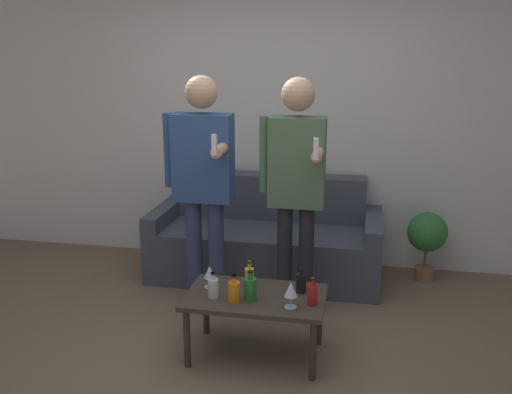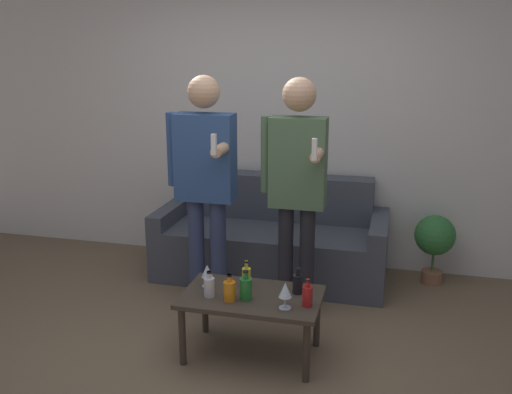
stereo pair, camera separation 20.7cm
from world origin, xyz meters
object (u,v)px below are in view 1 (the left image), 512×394
(couch, at_px, (266,241))
(bottle_orange, at_px, (312,294))
(coffee_table, at_px, (255,303))
(person_standing_left, at_px, (203,175))
(person_standing_right, at_px, (296,178))

(couch, height_order, bottle_orange, couch)
(coffee_table, height_order, bottle_orange, bottle_orange)
(couch, bearing_deg, person_standing_left, -115.74)
(couch, relative_size, person_standing_left, 1.11)
(coffee_table, relative_size, person_standing_right, 0.51)
(bottle_orange, xyz_separation_m, person_standing_right, (-0.20, 0.68, 0.57))
(coffee_table, xyz_separation_m, bottle_orange, (0.37, -0.07, 0.12))
(person_standing_left, distance_m, person_standing_right, 0.69)
(coffee_table, bearing_deg, person_standing_right, 74.48)
(person_standing_left, bearing_deg, couch, 64.26)
(person_standing_right, bearing_deg, person_standing_left, 178.87)
(person_standing_right, bearing_deg, couch, 114.68)
(bottle_orange, relative_size, person_standing_left, 0.10)
(person_standing_right, bearing_deg, coffee_table, -105.52)
(coffee_table, relative_size, bottle_orange, 5.07)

